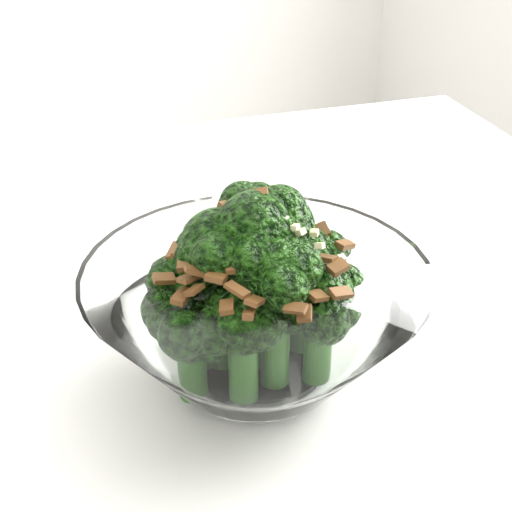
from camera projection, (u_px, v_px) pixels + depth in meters
name	position (u px, v px, depth m)	size (l,w,h in m)	color
broccoli_dish	(255.00, 310.00, 0.47)	(0.21, 0.21, 0.13)	white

